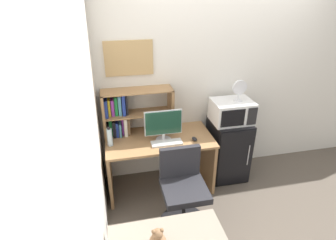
{
  "coord_description": "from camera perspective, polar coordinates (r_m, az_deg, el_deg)",
  "views": [
    {
      "loc": [
        -1.42,
        -3.17,
        2.39
      ],
      "look_at": [
        -0.81,
        -0.37,
        0.97
      ],
      "focal_mm": 29.55,
      "sensor_mm": 36.0,
      "label": 1
    }
  ],
  "objects": [
    {
      "name": "wall_back",
      "position": [
        3.84,
        16.83,
        8.65
      ],
      "size": [
        6.4,
        0.04,
        2.6
      ],
      "primitive_type": "cube",
      "color": "silver",
      "rests_on": "ground_plane"
    },
    {
      "name": "wall_left",
      "position": [
        1.93,
        -16.2,
        -9.45
      ],
      "size": [
        0.04,
        4.4,
        2.6
      ],
      "primitive_type": "cube",
      "color": "silver",
      "rests_on": "ground_plane"
    },
    {
      "name": "desk",
      "position": [
        3.44,
        -1.76,
        -6.87
      ],
      "size": [
        1.28,
        0.68,
        0.72
      ],
      "color": "#997047",
      "rests_on": "ground_plane"
    },
    {
      "name": "hutch_bookshelf",
      "position": [
        3.36,
        -8.51,
        1.58
      ],
      "size": [
        0.84,
        0.27,
        0.56
      ],
      "color": "#997047",
      "rests_on": "desk"
    },
    {
      "name": "monitor",
      "position": [
        3.19,
        -0.97,
        -0.99
      ],
      "size": [
        0.44,
        0.18,
        0.39
      ],
      "color": "#B7B7BC",
      "rests_on": "desk"
    },
    {
      "name": "keyboard",
      "position": [
        3.22,
        -0.26,
        -4.73
      ],
      "size": [
        0.36,
        0.14,
        0.02
      ],
      "primitive_type": "cube",
      "color": "silver",
      "rests_on": "desk"
    },
    {
      "name": "computer_mouse",
      "position": [
        3.3,
        5.47,
        -3.9
      ],
      "size": [
        0.06,
        0.1,
        0.03
      ],
      "primitive_type": "ellipsoid",
      "color": "black",
      "rests_on": "desk"
    },
    {
      "name": "water_bottle",
      "position": [
        3.2,
        -11.94,
        -3.47
      ],
      "size": [
        0.06,
        0.06,
        0.23
      ],
      "color": "silver",
      "rests_on": "desk"
    },
    {
      "name": "mini_fridge",
      "position": [
        3.8,
        12.21,
        -5.82
      ],
      "size": [
        0.47,
        0.52,
        0.82
      ],
      "color": "black",
      "rests_on": "ground_plane"
    },
    {
      "name": "microwave",
      "position": [
        3.54,
        13.02,
        1.76
      ],
      "size": [
        0.5,
        0.39,
        0.28
      ],
      "color": "silver",
      "rests_on": "mini_fridge"
    },
    {
      "name": "desk_fan",
      "position": [
        3.46,
        14.51,
        6.16
      ],
      "size": [
        0.18,
        0.11,
        0.26
      ],
      "color": "silver",
      "rests_on": "microwave"
    },
    {
      "name": "desk_chair",
      "position": [
        3.03,
        3.1,
        -14.95
      ],
      "size": [
        0.52,
        0.52,
        0.88
      ],
      "color": "black",
      "rests_on": "ground_plane"
    },
    {
      "name": "teddy_bear",
      "position": [
        2.35,
        -2.11,
        -23.56
      ],
      "size": [
        0.14,
        0.14,
        0.21
      ],
      "color": "#846042",
      "rests_on": "bed"
    },
    {
      "name": "wall_corkboard",
      "position": [
        3.26,
        -8.09,
        12.49
      ],
      "size": [
        0.56,
        0.02,
        0.4
      ],
      "primitive_type": "cube",
      "color": "tan"
    }
  ]
}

